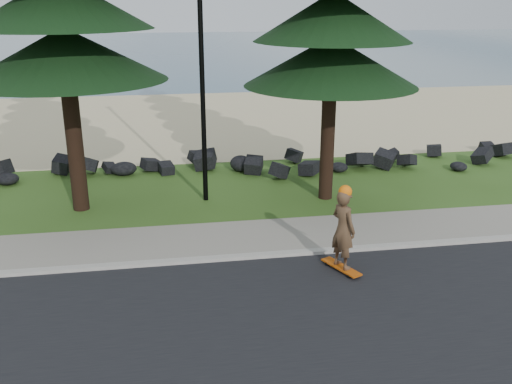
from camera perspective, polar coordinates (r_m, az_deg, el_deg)
ground at (r=13.81m, az=-3.98°, el=-5.24°), size 160.00×160.00×0.00m
road at (r=9.90m, az=-1.38°, el=-15.91°), size 160.00×7.00×0.02m
kerb at (r=12.97m, az=-3.60°, el=-6.67°), size 160.00×0.20×0.10m
sidewalk at (r=13.97m, az=-4.07°, el=-4.76°), size 160.00×2.00×0.08m
beach_sand at (r=27.64m, az=-6.90°, el=7.18°), size 160.00×15.00×0.01m
ocean at (r=63.79m, az=-8.53°, el=13.89°), size 160.00×58.00×0.01m
seawall_boulders at (r=19.03m, az=-5.60°, el=1.68°), size 60.00×2.40×1.10m
lamp_post at (r=15.84m, az=-5.48°, el=13.44°), size 0.25×0.14×8.14m
skateboarder at (r=12.23m, az=8.72°, el=-3.73°), size 0.67×1.06×1.95m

